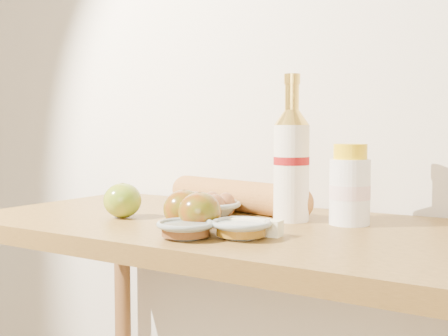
{
  "coord_description": "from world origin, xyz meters",
  "views": [
    {
      "loc": [
        0.63,
        0.14,
        1.1
      ],
      "look_at": [
        0.0,
        1.15,
        1.02
      ],
      "focal_mm": 45.0,
      "sensor_mm": 36.0,
      "label": 1
    }
  ],
  "objects": [
    {
      "name": "apple_redgreen_right",
      "position": [
        -0.04,
        1.06,
        0.93
      ],
      "size": [
        0.09,
        0.09,
        0.07
      ],
      "rotation": [
        0.0,
        0.0,
        -0.26
      ],
      "color": "#931208",
      "rests_on": "table"
    },
    {
      "name": "egg_bowl",
      "position": [
        -0.08,
        1.21,
        0.92
      ],
      "size": [
        0.18,
        0.18,
        0.06
      ],
      "rotation": [
        0.0,
        0.0,
        0.15
      ],
      "color": "gray",
      "rests_on": "table"
    },
    {
      "name": "sugar_bowl",
      "position": [
        0.02,
        0.98,
        0.92
      ],
      "size": [
        0.13,
        0.13,
        0.03
      ],
      "rotation": [
        0.0,
        0.0,
        -0.22
      ],
      "color": "gray",
      "rests_on": "table"
    },
    {
      "name": "cream_bottle",
      "position": [
        0.23,
        1.28,
        0.98
      ],
      "size": [
        0.1,
        0.1,
        0.17
      ],
      "rotation": [
        0.0,
        0.0,
        0.24
      ],
      "color": "white",
      "rests_on": "table"
    },
    {
      "name": "apple_extra",
      "position": [
        0.01,
        1.04,
        0.94
      ],
      "size": [
        0.09,
        0.09,
        0.08
      ],
      "rotation": [
        0.0,
        0.0,
        -0.02
      ],
      "color": "maroon",
      "rests_on": "table"
    },
    {
      "name": "table",
      "position": [
        0.0,
        1.18,
        0.78
      ],
      "size": [
        1.2,
        0.6,
        0.9
      ],
      "color": "olive",
      "rests_on": "ground"
    },
    {
      "name": "back_wall",
      "position": [
        0.0,
        1.51,
        1.3
      ],
      "size": [
        3.5,
        0.02,
        2.6
      ],
      "primitive_type": "cube",
      "color": "silver",
      "rests_on": "ground"
    },
    {
      "name": "apple_yellowgreen",
      "position": [
        -0.24,
        1.1,
        0.94
      ],
      "size": [
        0.11,
        0.11,
        0.08
      ],
      "rotation": [
        0.0,
        0.0,
        0.28
      ],
      "color": "olive",
      "rests_on": "table"
    },
    {
      "name": "baguette",
      "position": [
        -0.07,
        1.33,
        0.94
      ],
      "size": [
        0.47,
        0.19,
        0.08
      ],
      "rotation": [
        0.0,
        0.0,
        -0.25
      ],
      "color": "#C4823B",
      "rests_on": "table"
    },
    {
      "name": "bourbon_bottle",
      "position": [
        0.11,
        1.26,
        1.03
      ],
      "size": [
        0.08,
        0.08,
        0.32
      ],
      "rotation": [
        0.0,
        0.0,
        0.02
      ],
      "color": "#F3E8CE",
      "rests_on": "table"
    },
    {
      "name": "butter_stick",
      "position": [
        0.12,
        1.07,
        0.92
      ],
      "size": [
        0.11,
        0.04,
        0.03
      ],
      "rotation": [
        0.0,
        0.0,
        0.08
      ],
      "color": "#FAF6C1",
      "rests_on": "table"
    },
    {
      "name": "syrup_bowl",
      "position": [
        0.11,
        1.03,
        0.92
      ],
      "size": [
        0.13,
        0.13,
        0.03
      ],
      "rotation": [
        0.0,
        0.0,
        0.12
      ],
      "color": "gray",
      "rests_on": "table"
    },
    {
      "name": "apple_redgreen_front",
      "position": [
        -0.04,
        1.06,
        0.94
      ],
      "size": [
        0.09,
        0.09,
        0.08
      ],
      "rotation": [
        0.0,
        0.0,
        -0.02
      ],
      "color": "maroon",
      "rests_on": "table"
    }
  ]
}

